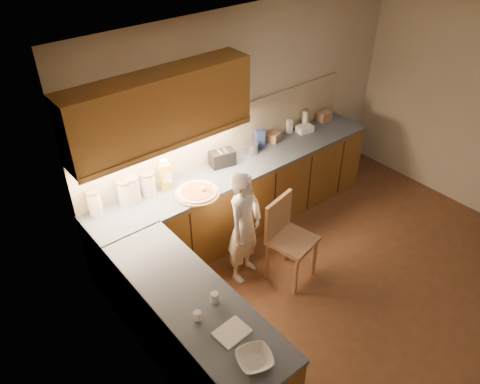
{
  "coord_description": "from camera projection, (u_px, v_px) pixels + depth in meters",
  "views": [
    {
      "loc": [
        -3.28,
        -1.85,
        3.78
      ],
      "look_at": [
        -0.8,
        1.2,
        1.0
      ],
      "focal_mm": 35.0,
      "sensor_mm": 36.0,
      "label": 1
    }
  ],
  "objects": [
    {
      "name": "room",
      "position": [
        398.0,
        157.0,
        4.07
      ],
      "size": [
        4.54,
        4.5,
        2.62
      ],
      "color": "#54321D",
      "rests_on": "ground"
    },
    {
      "name": "l_counter",
      "position": [
        228.0,
        235.0,
        5.09
      ],
      "size": [
        3.77,
        2.62,
        0.92
      ],
      "color": "brown",
      "rests_on": "ground"
    },
    {
      "name": "backsplash",
      "position": [
        226.0,
        133.0,
        5.4
      ],
      "size": [
        3.75,
        0.02,
        0.58
      ],
      "primitive_type": "cube",
      "color": "#B8AB8E",
      "rests_on": "l_counter"
    },
    {
      "name": "upper_cabinets",
      "position": [
        160.0,
        109.0,
        4.47
      ],
      "size": [
        1.95,
        0.36,
        0.73
      ],
      "color": "brown",
      "rests_on": "ground"
    },
    {
      "name": "pizza_on_board",
      "position": [
        197.0,
        192.0,
        4.91
      ],
      "size": [
        0.48,
        0.48,
        0.19
      ],
      "rotation": [
        0.0,
        0.0,
        0.36
      ],
      "color": "tan",
      "rests_on": "l_counter"
    },
    {
      "name": "child",
      "position": [
        244.0,
        227.0,
        4.88
      ],
      "size": [
        0.56,
        0.46,
        1.32
      ],
      "primitive_type": "imported",
      "rotation": [
        0.0,
        0.0,
        0.35
      ],
      "color": "white",
      "rests_on": "ground"
    },
    {
      "name": "wooden_chair",
      "position": [
        287.0,
        234.0,
        4.94
      ],
      "size": [
        0.52,
        0.52,
        0.97
      ],
      "rotation": [
        0.0,
        0.0,
        0.22
      ],
      "color": "tan",
      "rests_on": "ground"
    },
    {
      "name": "mixing_bowl",
      "position": [
        255.0,
        359.0,
        3.25
      ],
      "size": [
        0.32,
        0.32,
        0.06
      ],
      "primitive_type": "imported",
      "rotation": [
        0.0,
        0.0,
        -0.33
      ],
      "color": "white",
      "rests_on": "l_counter"
    },
    {
      "name": "canister_a",
      "position": [
        94.0,
        203.0,
        4.55
      ],
      "size": [
        0.14,
        0.14,
        0.28
      ],
      "rotation": [
        0.0,
        0.0,
        0.21
      ],
      "color": "silver",
      "rests_on": "l_counter"
    },
    {
      "name": "canister_b",
      "position": [
        125.0,
        192.0,
        4.71
      ],
      "size": [
        0.16,
        0.16,
        0.28
      ],
      "rotation": [
        0.0,
        0.0,
        0.41
      ],
      "color": "white",
      "rests_on": "l_counter"
    },
    {
      "name": "canister_c",
      "position": [
        133.0,
        189.0,
        4.73
      ],
      "size": [
        0.16,
        0.16,
        0.3
      ],
      "rotation": [
        0.0,
        0.0,
        -0.07
      ],
      "color": "beige",
      "rests_on": "l_counter"
    },
    {
      "name": "canister_d",
      "position": [
        148.0,
        183.0,
        4.84
      ],
      "size": [
        0.17,
        0.17,
        0.27
      ],
      "rotation": [
        0.0,
        0.0,
        -0.12
      ],
      "color": "white",
      "rests_on": "l_counter"
    },
    {
      "name": "oil_jug",
      "position": [
        165.0,
        176.0,
        4.92
      ],
      "size": [
        0.14,
        0.12,
        0.35
      ],
      "rotation": [
        0.0,
        0.0,
        -0.32
      ],
      "color": "gold",
      "rests_on": "l_counter"
    },
    {
      "name": "toaster",
      "position": [
        222.0,
        158.0,
        5.34
      ],
      "size": [
        0.31,
        0.22,
        0.19
      ],
      "rotation": [
        0.0,
        0.0,
        -0.21
      ],
      "color": "black",
      "rests_on": "l_counter"
    },
    {
      "name": "steel_pot",
      "position": [
        251.0,
        148.0,
        5.58
      ],
      "size": [
        0.17,
        0.17,
        0.13
      ],
      "color": "#B1B1B6",
      "rests_on": "l_counter"
    },
    {
      "name": "blue_box",
      "position": [
        260.0,
        139.0,
        5.68
      ],
      "size": [
        0.13,
        0.11,
        0.22
      ],
      "primitive_type": "cube",
      "rotation": [
        0.0,
        0.0,
        -0.34
      ],
      "color": "#2E438B",
      "rests_on": "l_counter"
    },
    {
      "name": "card_box_a",
      "position": [
        275.0,
        137.0,
        5.82
      ],
      "size": [
        0.18,
        0.16,
        0.11
      ],
      "primitive_type": "cube",
      "rotation": [
        0.0,
        0.0,
        0.35
      ],
      "color": "tan",
      "rests_on": "l_counter"
    },
    {
      "name": "white_bottle",
      "position": [
        289.0,
        126.0,
        5.98
      ],
      "size": [
        0.07,
        0.07,
        0.18
      ],
      "primitive_type": "cube",
      "rotation": [
        0.0,
        0.0,
        -0.13
      ],
      "color": "silver",
      "rests_on": "l_counter"
    },
    {
      "name": "flat_pack",
      "position": [
        305.0,
        129.0,
        6.04
      ],
      "size": [
        0.23,
        0.18,
        0.08
      ],
      "primitive_type": "cube",
      "rotation": [
        0.0,
        0.0,
        -0.18
      ],
      "color": "white",
      "rests_on": "l_counter"
    },
    {
      "name": "tall_jar",
      "position": [
        305.0,
        119.0,
        6.07
      ],
      "size": [
        0.08,
        0.08,
        0.26
      ],
      "rotation": [
        0.0,
        0.0,
        -0.31
      ],
      "color": "beige",
      "rests_on": "l_counter"
    },
    {
      "name": "card_box_b",
      "position": [
        324.0,
        116.0,
        6.28
      ],
      "size": [
        0.18,
        0.14,
        0.14
      ],
      "primitive_type": "cube",
      "rotation": [
        0.0,
        0.0,
        -0.03
      ],
      "color": "#A67959",
      "rests_on": "l_counter"
    },
    {
      "name": "dough_cloth",
      "position": [
        232.0,
        332.0,
        3.46
      ],
      "size": [
        0.26,
        0.21,
        0.02
      ],
      "primitive_type": "cube",
      "rotation": [
        0.0,
        0.0,
        0.07
      ],
      "color": "white",
      "rests_on": "l_counter"
    },
    {
      "name": "spice_jar_a",
      "position": [
        197.0,
        316.0,
        3.55
      ],
      "size": [
        0.08,
        0.08,
        0.08
      ],
      "primitive_type": "cylinder",
      "rotation": [
        0.0,
        0.0,
        -0.41
      ],
      "color": "silver",
      "rests_on": "l_counter"
    },
    {
      "name": "spice_jar_b",
      "position": [
        215.0,
        297.0,
        3.69
      ],
      "size": [
        0.07,
        0.07,
        0.09
      ],
      "primitive_type": "cylinder",
      "rotation": [
        0.0,
        0.0,
        0.14
      ],
      "color": "silver",
      "rests_on": "l_counter"
    }
  ]
}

